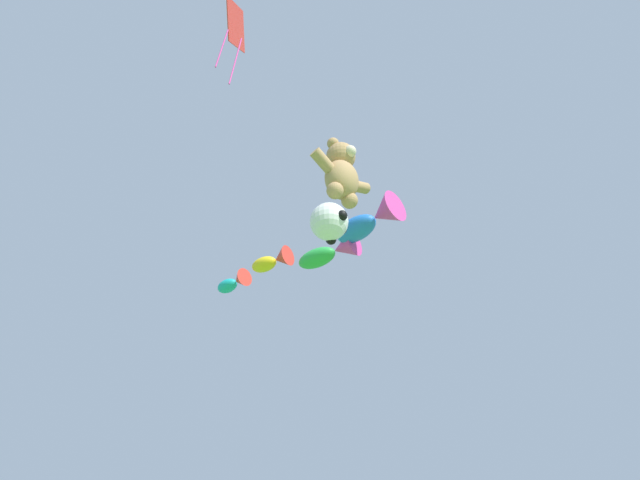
# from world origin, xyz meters

# --- Properties ---
(teddy_bear_kite) EXTENTS (1.87, 0.82, 1.89)m
(teddy_bear_kite) POSITION_xyz_m (0.64, 3.86, 8.92)
(teddy_bear_kite) COLOR tan
(soccer_ball_kite) EXTENTS (0.88, 0.87, 0.81)m
(soccer_ball_kite) POSITION_xyz_m (0.20, 3.85, 7.16)
(soccer_ball_kite) COLOR white
(fish_kite_cobalt) EXTENTS (1.04, 2.34, 1.03)m
(fish_kite_cobalt) POSITION_xyz_m (3.59, 5.44, 10.04)
(fish_kite_cobalt) COLOR blue
(fish_kite_emerald) EXTENTS (1.23, 2.38, 0.90)m
(fish_kite_emerald) POSITION_xyz_m (3.74, 7.34, 9.87)
(fish_kite_emerald) COLOR green
(fish_kite_goldfin) EXTENTS (1.08, 1.79, 0.79)m
(fish_kite_goldfin) POSITION_xyz_m (3.28, 9.95, 10.58)
(fish_kite_goldfin) COLOR yellow
(fish_kite_teal) EXTENTS (0.83, 1.64, 0.76)m
(fish_kite_teal) POSITION_xyz_m (3.13, 12.30, 10.60)
(fish_kite_teal) COLOR #19ADB2
(diamond_kite) EXTENTS (1.05, 0.82, 2.65)m
(diamond_kite) POSITION_xyz_m (-2.68, 3.83, 11.05)
(diamond_kite) COLOR red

